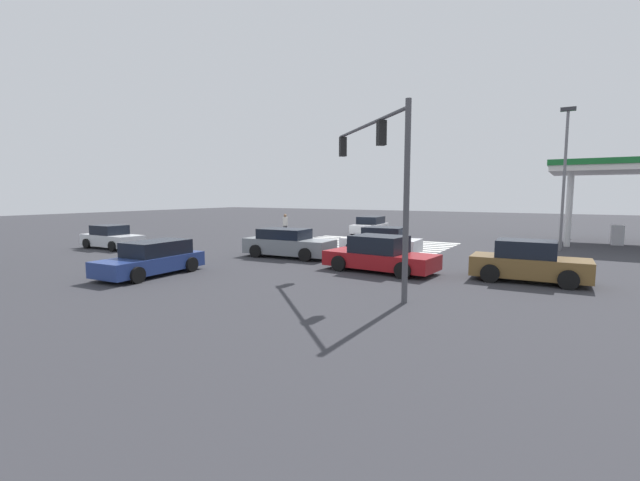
{
  "coord_description": "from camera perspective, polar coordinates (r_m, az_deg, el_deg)",
  "views": [
    {
      "loc": [
        -11.87,
        19.92,
        3.34
      ],
      "look_at": [
        0.0,
        0.0,
        0.82
      ],
      "focal_mm": 24.0,
      "sensor_mm": 36.0,
      "label": 1
    }
  ],
  "objects": [
    {
      "name": "ground_plane",
      "position": [
        23.43,
        0.0,
        -1.99
      ],
      "size": [
        126.74,
        126.74,
        0.0
      ],
      "primitive_type": "plane",
      "color": "#333338"
    },
    {
      "name": "crosswalk_markings",
      "position": [
        29.32,
        6.69,
        -0.37
      ],
      "size": [
        10.71,
        6.3,
        0.01
      ],
      "rotation": [
        0.0,
        0.0,
        1.57
      ],
      "color": "silver",
      "rests_on": "ground_plane"
    },
    {
      "name": "traffic_signal_mast",
      "position": [
        15.17,
        8.01,
        10.37
      ],
      "size": [
        4.96,
        4.96,
        6.14
      ],
      "rotation": [
        0.0,
        0.0,
        -0.79
      ],
      "color": "#47474C",
      "rests_on": "ground_plane"
    },
    {
      "name": "car_0",
      "position": [
        22.74,
        -4.31,
        -0.41
      ],
      "size": [
        4.94,
        2.25,
        1.51
      ],
      "rotation": [
        0.0,
        0.0,
        3.2
      ],
      "color": "gray",
      "rests_on": "ground_plane"
    },
    {
      "name": "car_1",
      "position": [
        35.85,
        6.68,
        1.96
      ],
      "size": [
        2.42,
        4.33,
        1.48
      ],
      "rotation": [
        0.0,
        0.0,
        1.64
      ],
      "color": "silver",
      "rests_on": "ground_plane"
    },
    {
      "name": "car_2",
      "position": [
        29.31,
        -26.02,
        0.32
      ],
      "size": [
        4.23,
        1.95,
        1.44
      ],
      "rotation": [
        0.0,
        0.0,
        3.13
      ],
      "color": "silver",
      "rests_on": "ground_plane"
    },
    {
      "name": "car_3",
      "position": [
        24.21,
        8.24,
        -0.09
      ],
      "size": [
        4.37,
        2.31,
        1.51
      ],
      "rotation": [
        0.0,
        0.0,
        0.04
      ],
      "color": "silver",
      "rests_on": "ground_plane"
    },
    {
      "name": "car_4",
      "position": [
        18.68,
        7.98,
        -1.95
      ],
      "size": [
        4.97,
        2.46,
        1.56
      ],
      "rotation": [
        0.0,
        0.0,
        3.06
      ],
      "color": "maroon",
      "rests_on": "ground_plane"
    },
    {
      "name": "car_5",
      "position": [
        18.16,
        26.03,
        -2.65
      ],
      "size": [
        4.22,
        2.06,
        1.59
      ],
      "rotation": [
        0.0,
        0.0,
        3.18
      ],
      "color": "brown",
      "rests_on": "ground_plane"
    },
    {
      "name": "car_6",
      "position": [
        19.05,
        -21.43,
        -2.28
      ],
      "size": [
        2.19,
        4.56,
        1.4
      ],
      "rotation": [
        0.0,
        0.0,
        1.62
      ],
      "color": "navy",
      "rests_on": "ground_plane"
    },
    {
      "name": "gas_station_canopy",
      "position": [
        34.37,
        35.31,
        7.66
      ],
      "size": [
        8.28,
        8.28,
        5.46
      ],
      "color": "silver",
      "rests_on": "ground_plane"
    },
    {
      "name": "pedestrian",
      "position": [
        33.66,
        -4.66,
        2.21
      ],
      "size": [
        0.41,
        0.41,
        1.79
      ],
      "rotation": [
        0.0,
        0.0,
        2.37
      ],
      "color": "#38383D",
      "rests_on": "ground_plane"
    },
    {
      "name": "street_light_pole_a",
      "position": [
        29.05,
        29.86,
        8.58
      ],
      "size": [
        0.8,
        0.36,
        8.3
      ],
      "color": "slate",
      "rests_on": "ground_plane"
    }
  ]
}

